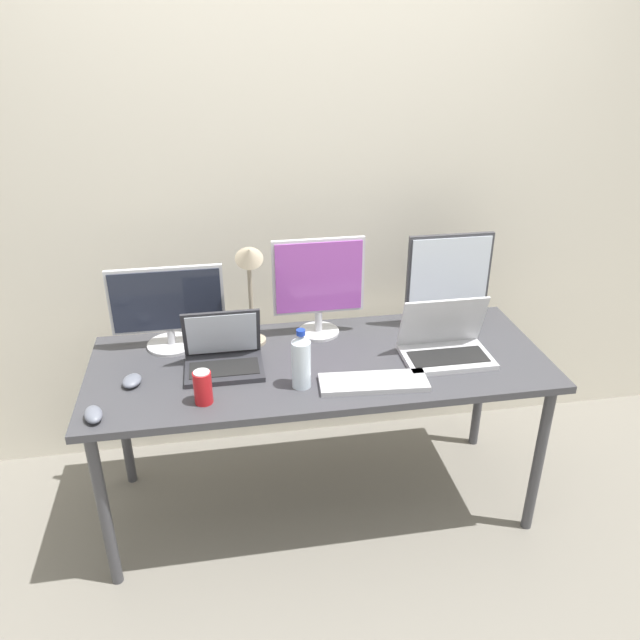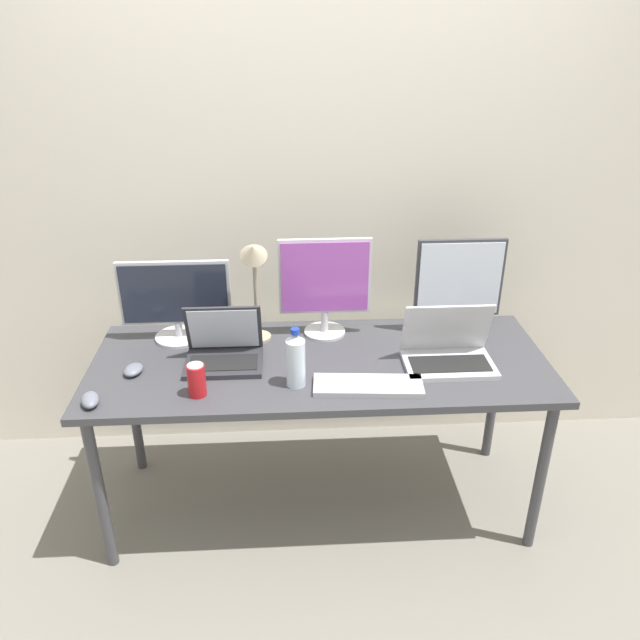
{
  "view_description": "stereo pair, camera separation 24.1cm",
  "coord_description": "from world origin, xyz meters",
  "px_view_note": "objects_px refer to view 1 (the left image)",
  "views": [
    {
      "loc": [
        -0.37,
        -2.13,
        1.99
      ],
      "look_at": [
        0.0,
        0.0,
        0.92
      ],
      "focal_mm": 35.0,
      "sensor_mm": 36.0,
      "label": 1
    },
    {
      "loc": [
        -0.13,
        -2.16,
        1.99
      ],
      "look_at": [
        0.0,
        0.0,
        0.92
      ],
      "focal_mm": 35.0,
      "sensor_mm": 36.0,
      "label": 2
    }
  ],
  "objects_px": {
    "desk_lamp": "(250,275)",
    "mouse_by_keyboard": "(93,414)",
    "laptop_silver": "(223,355)",
    "mouse_by_laptop": "(132,381)",
    "work_desk": "(320,373)",
    "keyboard_main": "(373,382)",
    "monitor_center": "(319,284)",
    "soda_can_near_keyboard": "(203,387)",
    "laptop_secondary": "(445,343)",
    "water_bottle": "(301,361)",
    "monitor_right": "(448,279)",
    "monitor_left": "(168,307)"
  },
  "relations": [
    {
      "from": "laptop_silver",
      "to": "laptop_secondary",
      "type": "xyz_separation_m",
      "value": [
        0.88,
        -0.06,
        0.0
      ]
    },
    {
      "from": "work_desk",
      "to": "monitor_center",
      "type": "distance_m",
      "value": 0.38
    },
    {
      "from": "keyboard_main",
      "to": "mouse_by_keyboard",
      "type": "distance_m",
      "value": 1.0
    },
    {
      "from": "monitor_center",
      "to": "laptop_silver",
      "type": "distance_m",
      "value": 0.5
    },
    {
      "from": "mouse_by_laptop",
      "to": "soda_can_near_keyboard",
      "type": "distance_m",
      "value": 0.31
    },
    {
      "from": "laptop_silver",
      "to": "water_bottle",
      "type": "relative_size",
      "value": 1.28
    },
    {
      "from": "monitor_right",
      "to": "water_bottle",
      "type": "distance_m",
      "value": 0.81
    },
    {
      "from": "monitor_center",
      "to": "soda_can_near_keyboard",
      "type": "bearing_deg",
      "value": -137.15
    },
    {
      "from": "water_bottle",
      "to": "laptop_silver",
      "type": "bearing_deg",
      "value": 146.29
    },
    {
      "from": "mouse_by_laptop",
      "to": "monitor_right",
      "type": "bearing_deg",
      "value": 22.96
    },
    {
      "from": "monitor_center",
      "to": "monitor_right",
      "type": "bearing_deg",
      "value": -0.79
    },
    {
      "from": "work_desk",
      "to": "mouse_by_laptop",
      "type": "xyz_separation_m",
      "value": [
        -0.72,
        -0.06,
        0.08
      ]
    },
    {
      "from": "mouse_by_keyboard",
      "to": "desk_lamp",
      "type": "height_order",
      "value": "desk_lamp"
    },
    {
      "from": "monitor_center",
      "to": "laptop_secondary",
      "type": "relative_size",
      "value": 1.23
    },
    {
      "from": "water_bottle",
      "to": "desk_lamp",
      "type": "distance_m",
      "value": 0.42
    },
    {
      "from": "laptop_secondary",
      "to": "mouse_by_keyboard",
      "type": "distance_m",
      "value": 1.35
    },
    {
      "from": "laptop_silver",
      "to": "desk_lamp",
      "type": "xyz_separation_m",
      "value": [
        0.13,
        0.14,
        0.27
      ]
    },
    {
      "from": "monitor_left",
      "to": "water_bottle",
      "type": "height_order",
      "value": "monitor_left"
    },
    {
      "from": "mouse_by_keyboard",
      "to": "soda_can_near_keyboard",
      "type": "xyz_separation_m",
      "value": [
        0.37,
        0.04,
        0.04
      ]
    },
    {
      "from": "keyboard_main",
      "to": "water_bottle",
      "type": "xyz_separation_m",
      "value": [
        -0.27,
        0.04,
        0.1
      ]
    },
    {
      "from": "mouse_by_keyboard",
      "to": "work_desk",
      "type": "bearing_deg",
      "value": 2.42
    },
    {
      "from": "laptop_secondary",
      "to": "keyboard_main",
      "type": "distance_m",
      "value": 0.38
    },
    {
      "from": "laptop_secondary",
      "to": "keyboard_main",
      "type": "bearing_deg",
      "value": -153.68
    },
    {
      "from": "monitor_right",
      "to": "laptop_silver",
      "type": "bearing_deg",
      "value": -167.7
    },
    {
      "from": "monitor_right",
      "to": "laptop_secondary",
      "type": "bearing_deg",
      "value": -110.02
    },
    {
      "from": "monitor_left",
      "to": "mouse_by_laptop",
      "type": "xyz_separation_m",
      "value": [
        -0.13,
        -0.28,
        -0.16
      ]
    },
    {
      "from": "water_bottle",
      "to": "desk_lamp",
      "type": "height_order",
      "value": "desk_lamp"
    },
    {
      "from": "laptop_silver",
      "to": "keyboard_main",
      "type": "height_order",
      "value": "laptop_silver"
    },
    {
      "from": "water_bottle",
      "to": "work_desk",
      "type": "bearing_deg",
      "value": 60.35
    },
    {
      "from": "laptop_silver",
      "to": "water_bottle",
      "type": "xyz_separation_m",
      "value": [
        0.28,
        -0.19,
        0.05
      ]
    },
    {
      "from": "monitor_left",
      "to": "laptop_secondary",
      "type": "distance_m",
      "value": 1.13
    },
    {
      "from": "desk_lamp",
      "to": "mouse_by_laptop",
      "type": "bearing_deg",
      "value": -155.33
    },
    {
      "from": "monitor_center",
      "to": "laptop_secondary",
      "type": "distance_m",
      "value": 0.57
    },
    {
      "from": "keyboard_main",
      "to": "work_desk",
      "type": "bearing_deg",
      "value": 132.33
    },
    {
      "from": "desk_lamp",
      "to": "mouse_by_keyboard",
      "type": "bearing_deg",
      "value": -143.99
    },
    {
      "from": "monitor_right",
      "to": "laptop_silver",
      "type": "distance_m",
      "value": 1.02
    },
    {
      "from": "laptop_secondary",
      "to": "soda_can_near_keyboard",
      "type": "bearing_deg",
      "value": -169.59
    },
    {
      "from": "mouse_by_laptop",
      "to": "mouse_by_keyboard",
      "type": "bearing_deg",
      "value": -107.13
    },
    {
      "from": "laptop_silver",
      "to": "mouse_by_keyboard",
      "type": "distance_m",
      "value": 0.53
    },
    {
      "from": "mouse_by_laptop",
      "to": "desk_lamp",
      "type": "xyz_separation_m",
      "value": [
        0.47,
        0.22,
        0.31
      ]
    },
    {
      "from": "mouse_by_laptop",
      "to": "water_bottle",
      "type": "distance_m",
      "value": 0.64
    },
    {
      "from": "monitor_center",
      "to": "keyboard_main",
      "type": "height_order",
      "value": "monitor_center"
    },
    {
      "from": "laptop_silver",
      "to": "mouse_by_laptop",
      "type": "height_order",
      "value": "laptop_silver"
    },
    {
      "from": "monitor_right",
      "to": "laptop_secondary",
      "type": "relative_size",
      "value": 1.2
    },
    {
      "from": "monitor_left",
      "to": "desk_lamp",
      "type": "bearing_deg",
      "value": -11.43
    },
    {
      "from": "laptop_silver",
      "to": "monitor_center",
      "type": "bearing_deg",
      "value": 28.17
    },
    {
      "from": "soda_can_near_keyboard",
      "to": "keyboard_main",
      "type": "bearing_deg",
      "value": 0.96
    },
    {
      "from": "laptop_secondary",
      "to": "mouse_by_keyboard",
      "type": "bearing_deg",
      "value": -170.75
    },
    {
      "from": "monitor_left",
      "to": "laptop_silver",
      "type": "height_order",
      "value": "monitor_left"
    },
    {
      "from": "monitor_center",
      "to": "keyboard_main",
      "type": "xyz_separation_m",
      "value": [
        0.13,
        -0.45,
        -0.22
      ]
    }
  ]
}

